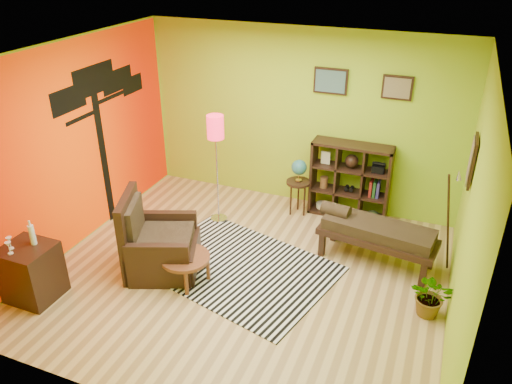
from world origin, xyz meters
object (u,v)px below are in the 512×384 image
at_px(armchair, 158,247).
at_px(side_cabinet, 31,272).
at_px(bench, 375,232).
at_px(cube_shelf, 351,181).
at_px(potted_plant, 431,300).
at_px(coffee_table, 185,260).
at_px(globe_table, 299,174).
at_px(floor_lamp, 216,137).

relative_size(armchair, side_cabinet, 1.12).
relative_size(armchair, bench, 0.71).
distance_m(cube_shelf, potted_plant, 2.41).
xyz_separation_m(cube_shelf, potted_plant, (1.39, -1.94, -0.39)).
relative_size(coffee_table, armchair, 0.54).
bearing_deg(globe_table, potted_plant, -38.46).
bearing_deg(cube_shelf, coffee_table, -122.16).
distance_m(coffee_table, armchair, 0.49).
xyz_separation_m(coffee_table, side_cabinet, (-1.58, -0.94, 0.03)).
xyz_separation_m(floor_lamp, bench, (2.40, -0.22, -0.91)).
relative_size(armchair, potted_plant, 2.12).
relative_size(coffee_table, cube_shelf, 0.52).
height_order(floor_lamp, globe_table, floor_lamp).
xyz_separation_m(globe_table, cube_shelf, (0.76, 0.24, -0.09)).
bearing_deg(side_cabinet, floor_lamp, 62.84).
xyz_separation_m(cube_shelf, bench, (0.57, -1.10, -0.14)).
distance_m(coffee_table, cube_shelf, 2.90).
relative_size(coffee_table, globe_table, 0.68).
xyz_separation_m(coffee_table, globe_table, (0.78, 2.21, 0.37)).
height_order(side_cabinet, floor_lamp, floor_lamp).
distance_m(armchair, bench, 2.86).
height_order(bench, potted_plant, bench).
height_order(globe_table, cube_shelf, cube_shelf).
distance_m(side_cabinet, potted_plant, 4.73).
distance_m(coffee_table, bench, 2.50).
bearing_deg(potted_plant, coffee_table, -170.25).
bearing_deg(potted_plant, side_cabinet, -162.27).
relative_size(side_cabinet, globe_table, 1.11).
height_order(coffee_table, floor_lamp, floor_lamp).
bearing_deg(globe_table, side_cabinet, -126.86).
bearing_deg(bench, armchair, -154.60).
height_order(side_cabinet, potted_plant, side_cabinet).
bearing_deg(bench, potted_plant, -45.78).
relative_size(coffee_table, bench, 0.39).
xyz_separation_m(coffee_table, potted_plant, (2.92, 0.50, -0.12)).
bearing_deg(cube_shelf, floor_lamp, -154.41).
relative_size(floor_lamp, bench, 1.05).
bearing_deg(bench, globe_table, 146.96).
distance_m(coffee_table, side_cabinet, 1.84).
xyz_separation_m(globe_table, potted_plant, (2.14, -1.70, -0.49)).
height_order(globe_table, potted_plant, globe_table).
height_order(coffee_table, armchair, armchair).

